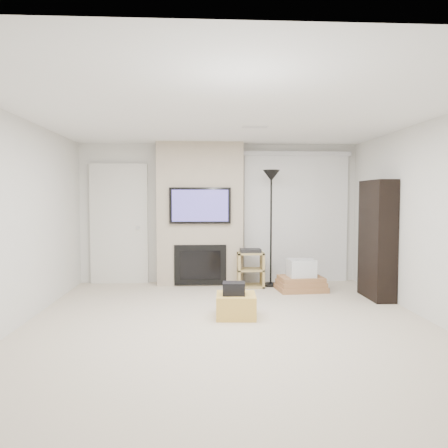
{
  "coord_description": "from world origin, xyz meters",
  "views": [
    {
      "loc": [
        -0.35,
        -5.17,
        1.53
      ],
      "look_at": [
        0.0,
        1.2,
        1.15
      ],
      "focal_mm": 35.0,
      "sensor_mm": 36.0,
      "label": 1
    }
  ],
  "objects": [
    {
      "name": "entry_door",
      "position": [
        -1.8,
        2.71,
        1.05
      ],
      "size": [
        1.02,
        0.11,
        2.14
      ],
      "color": "silver",
      "rests_on": "floor"
    },
    {
      "name": "ceiling",
      "position": [
        0.0,
        0.0,
        2.5
      ],
      "size": [
        5.0,
        5.5,
        0.0
      ],
      "primitive_type": "cube",
      "color": "white",
      "rests_on": "wall_back"
    },
    {
      "name": "wall_left",
      "position": [
        -2.5,
        0.0,
        1.25
      ],
      "size": [
        0.0,
        5.5,
        2.5
      ],
      "primitive_type": "cube",
      "rotation": [
        1.57,
        0.0,
        1.57
      ],
      "color": "silver",
      "rests_on": "ground"
    },
    {
      "name": "wall_right",
      "position": [
        2.5,
        0.0,
        1.25
      ],
      "size": [
        0.0,
        5.5,
        2.5
      ],
      "primitive_type": "cube",
      "rotation": [
        1.57,
        0.0,
        1.57
      ],
      "color": "silver",
      "rests_on": "ground"
    },
    {
      "name": "hvac_vent",
      "position": [
        0.4,
        0.8,
        2.5
      ],
      "size": [
        0.35,
        0.18,
        0.01
      ],
      "primitive_type": "cube",
      "color": "silver",
      "rests_on": "ceiling"
    },
    {
      "name": "floor_lamp",
      "position": [
        0.88,
        2.33,
        1.59
      ],
      "size": [
        0.3,
        0.3,
        2.01
      ],
      "color": "black",
      "rests_on": "floor"
    },
    {
      "name": "wall_back",
      "position": [
        0.0,
        2.75,
        1.25
      ],
      "size": [
        5.0,
        0.0,
        2.5
      ],
      "primitive_type": "cube",
      "rotation": [
        1.57,
        0.0,
        0.0
      ],
      "color": "silver",
      "rests_on": "ground"
    },
    {
      "name": "box_stack",
      "position": [
        1.31,
        1.89,
        0.2
      ],
      "size": [
        0.82,
        0.64,
        0.52
      ],
      "color": "#A16E45",
      "rests_on": "floor"
    },
    {
      "name": "av_stand",
      "position": [
        0.51,
        2.24,
        0.35
      ],
      "size": [
        0.45,
        0.38,
        0.66
      ],
      "color": "tan",
      "rests_on": "floor"
    },
    {
      "name": "bookshelf",
      "position": [
        2.34,
        1.29,
        0.9
      ],
      "size": [
        0.3,
        0.8,
        1.8
      ],
      "color": "black",
      "rests_on": "floor"
    },
    {
      "name": "fireplace_wall",
      "position": [
        -0.35,
        2.54,
        1.24
      ],
      "size": [
        1.5,
        0.47,
        2.5
      ],
      "color": "#B4A38B",
      "rests_on": "floor"
    },
    {
      "name": "floor",
      "position": [
        0.0,
        0.0,
        0.0
      ],
      "size": [
        5.0,
        5.5,
        0.0
      ],
      "primitive_type": "cube",
      "color": "beige",
      "rests_on": "ground"
    },
    {
      "name": "black_bag",
      "position": [
        0.08,
        0.3,
        0.38
      ],
      "size": [
        0.29,
        0.24,
        0.16
      ],
      "primitive_type": "cube",
      "rotation": [
        0.0,
        0.0,
        -0.06
      ],
      "color": "black",
      "rests_on": "ottoman"
    },
    {
      "name": "ottoman",
      "position": [
        0.11,
        0.34,
        0.15
      ],
      "size": [
        0.53,
        0.53,
        0.3
      ],
      "primitive_type": "cube",
      "rotation": [
        0.0,
        0.0,
        -0.06
      ],
      "color": "gold",
      "rests_on": "floor"
    },
    {
      "name": "vertical_blinds",
      "position": [
        1.4,
        2.7,
        1.27
      ],
      "size": [
        1.98,
        0.1,
        2.37
      ],
      "color": "silver",
      "rests_on": "floor"
    },
    {
      "name": "wall_front",
      "position": [
        0.0,
        -2.75,
        1.25
      ],
      "size": [
        5.0,
        0.0,
        2.5
      ],
      "primitive_type": "cube",
      "rotation": [
        1.57,
        0.0,
        0.0
      ],
      "color": "silver",
      "rests_on": "ground"
    }
  ]
}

